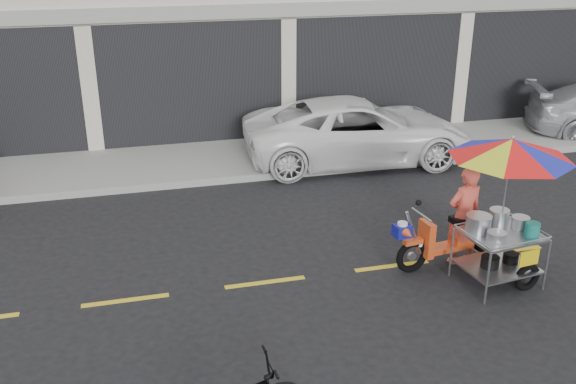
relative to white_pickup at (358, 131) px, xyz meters
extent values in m
plane|color=black|center=(-1.13, -4.70, -0.70)|extent=(90.00, 90.00, 0.00)
cube|color=gray|center=(-1.13, 0.80, -0.62)|extent=(45.00, 3.00, 0.15)
cube|color=black|center=(-1.13, 1.77, 0.75)|extent=(35.28, 0.06, 2.90)
cube|color=gray|center=(-1.13, 1.75, 2.40)|extent=(36.00, 0.12, 0.30)
cube|color=gold|center=(-1.13, -4.70, -0.69)|extent=(42.00, 0.10, 0.01)
imported|color=white|center=(0.00, 0.00, 0.00)|extent=(5.15, 2.63, 1.39)
torus|color=black|center=(-0.92, -4.93, -0.44)|extent=(0.54, 0.17, 0.53)
torus|color=black|center=(0.46, -4.74, -0.44)|extent=(0.54, 0.17, 0.53)
cylinder|color=#9EA0A5|center=(-0.92, -4.93, -0.44)|extent=(0.14, 0.07, 0.13)
cylinder|color=#9EA0A5|center=(0.46, -4.74, -0.44)|extent=(0.14, 0.07, 0.13)
cube|color=#DB4B1D|center=(-0.92, -4.93, -0.19)|extent=(0.31, 0.15, 0.07)
cylinder|color=#9EA0A5|center=(-0.92, -4.93, -0.05)|extent=(0.34, 0.09, 0.75)
cube|color=#DB4B1D|center=(-0.69, -4.90, -0.19)|extent=(0.15, 0.33, 0.56)
cube|color=#DB4B1D|center=(-0.28, -4.84, -0.40)|extent=(0.77, 0.36, 0.07)
cube|color=#DB4B1D|center=(0.14, -4.79, -0.19)|extent=(0.72, 0.33, 0.37)
cube|color=black|center=(0.04, -4.80, 0.03)|extent=(0.63, 0.30, 0.09)
cylinder|color=#9EA0A5|center=(-0.81, -4.91, 0.23)|extent=(0.10, 0.51, 0.03)
sphere|color=black|center=(-0.78, -4.72, 0.34)|extent=(0.09, 0.09, 0.09)
cylinder|color=white|center=(-0.81, -4.91, -0.25)|extent=(0.13, 0.13, 0.05)
cube|color=navy|center=(-1.12, -4.95, 0.03)|extent=(0.27, 0.23, 0.19)
cylinder|color=white|center=(-1.12, -4.95, 0.14)|extent=(0.17, 0.17, 0.05)
cone|color=#DB4B1D|center=(-1.10, -5.11, 0.05)|extent=(0.19, 0.22, 0.17)
torus|color=black|center=(0.46, -5.82, -0.49)|extent=(0.44, 0.15, 0.43)
cylinder|color=#9EA0A5|center=(-0.31, -6.02, -0.30)|extent=(0.04, 0.04, 0.79)
cylinder|color=#9EA0A5|center=(-0.42, -5.19, -0.30)|extent=(0.04, 0.04, 0.79)
cylinder|color=#9EA0A5|center=(0.70, -5.88, -0.30)|extent=(0.04, 0.04, 0.79)
cylinder|color=#9EA0A5|center=(0.59, -5.05, -0.30)|extent=(0.04, 0.04, 0.79)
cube|color=#9EA0A5|center=(0.14, -5.53, -0.42)|extent=(1.12, 0.96, 0.03)
cube|color=#9EA0A5|center=(0.14, -5.53, 0.09)|extent=(1.12, 0.96, 0.04)
cylinder|color=#9EA0A5|center=(0.20, -5.95, 0.15)|extent=(1.02, 0.16, 0.02)
cylinder|color=#9EA0A5|center=(0.09, -5.12, 0.15)|extent=(1.02, 0.16, 0.02)
cylinder|color=#9EA0A5|center=(-0.36, -5.60, 0.15)|extent=(0.13, 0.83, 0.02)
cylinder|color=#9EA0A5|center=(0.65, -5.47, 0.15)|extent=(0.13, 0.83, 0.02)
cylinder|color=#9EA0A5|center=(0.09, -5.12, -0.42)|extent=(0.13, 0.70, 0.04)
cylinder|color=#9EA0A5|center=(0.09, -5.12, 0.05)|extent=(0.13, 0.70, 0.04)
cube|color=gold|center=(0.34, -5.96, -0.09)|extent=(0.32, 0.06, 0.23)
cylinder|color=#B7B7BC|center=(-0.16, -5.39, 0.23)|extent=(0.40, 0.40, 0.23)
cylinder|color=#B7B7BC|center=(0.21, -5.32, 0.24)|extent=(0.31, 0.31, 0.25)
cylinder|color=#B7B7BC|center=(0.49, -5.44, 0.19)|extent=(0.29, 0.29, 0.15)
cylinder|color=#B7B7BC|center=(-0.07, -5.73, 0.17)|extent=(0.30, 0.30, 0.12)
cylinder|color=#167065|center=(0.50, -5.72, 0.21)|extent=(0.23, 0.23, 0.20)
cylinder|color=black|center=(0.00, -5.55, -0.32)|extent=(0.29, 0.29, 0.17)
cylinder|color=black|center=(0.37, -5.50, -0.33)|extent=(0.25, 0.25, 0.15)
cylinder|color=#9EA0A5|center=(0.18, -5.44, 0.79)|extent=(0.03, 0.03, 1.39)
sphere|color=#9EA0A5|center=(0.18, -5.44, 1.50)|extent=(0.06, 0.06, 0.06)
imported|color=#E55040|center=(-0.05, -4.81, 0.09)|extent=(0.62, 0.45, 1.57)
camera|label=1|loc=(-4.83, -12.72, 4.14)|focal=40.00mm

